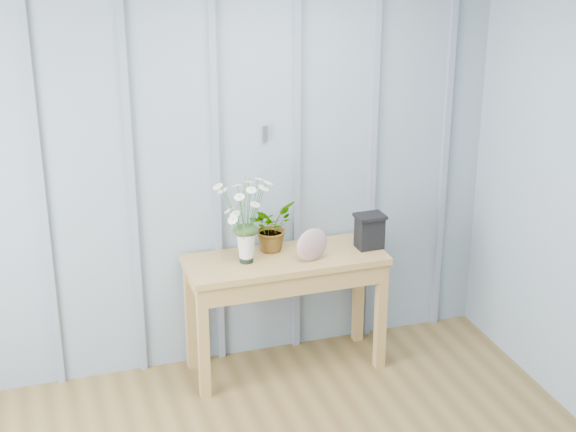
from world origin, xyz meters
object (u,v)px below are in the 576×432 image
object	(u,v)px
carved_box	(370,231)
sideboard	(285,274)
felt_disc_vessel	(312,245)
daisy_vase	(246,211)

from	to	relation	value
carved_box	sideboard	bearing A→B (deg)	177.59
felt_disc_vessel	carved_box	bearing A→B (deg)	1.45
daisy_vase	felt_disc_vessel	xyz separation A→B (m)	(0.37, -0.10, -0.22)
daisy_vase	carved_box	size ratio (longest dim) A/B	2.41
felt_disc_vessel	sideboard	bearing A→B (deg)	132.31
daisy_vase	carved_box	bearing A→B (deg)	-1.80
sideboard	daisy_vase	world-z (taller)	daisy_vase
sideboard	carved_box	bearing A→B (deg)	-2.41
sideboard	felt_disc_vessel	size ratio (longest dim) A/B	5.89
felt_disc_vessel	daisy_vase	bearing A→B (deg)	154.52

